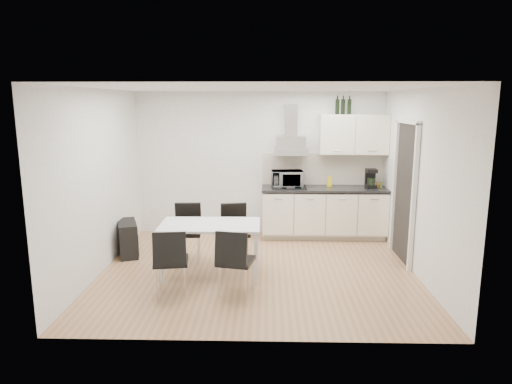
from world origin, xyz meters
TOP-DOWN VIEW (x-y plane):
  - ground at (0.00, 0.00)m, footprint 4.50×4.50m
  - wall_back at (0.00, 2.00)m, footprint 4.50×0.10m
  - wall_front at (0.00, -2.00)m, footprint 4.50×0.10m
  - wall_left at (-2.25, 0.00)m, footprint 0.10×4.00m
  - wall_right at (2.25, 0.00)m, footprint 0.10×4.00m
  - ceiling at (0.00, 0.00)m, footprint 4.50×4.50m
  - doorway at (2.21, 0.55)m, footprint 0.08×1.04m
  - kitchenette at (1.18, 1.73)m, footprint 2.22×0.64m
  - dining_table at (-0.66, -0.18)m, footprint 1.39×0.81m
  - chair_far_left at (-1.09, 0.39)m, footprint 0.48×0.53m
  - chair_far_right at (-0.35, 0.39)m, footprint 0.53×0.57m
  - chair_near_left at (-1.07, -0.87)m, footprint 0.51×0.56m
  - chair_near_right at (-0.26, -0.85)m, footprint 0.54×0.58m
  - guitar_amp at (-2.09, 0.65)m, footprint 0.49×0.70m
  - floor_speaker at (-0.29, 1.90)m, footprint 0.20×0.18m

SIDE VIEW (x-z plane):
  - ground at x=0.00m, z-range 0.00..0.00m
  - floor_speaker at x=-0.29m, z-range 0.00..0.30m
  - guitar_amp at x=-2.09m, z-range 0.00..0.54m
  - chair_far_left at x=-1.09m, z-range 0.00..0.88m
  - chair_far_right at x=-0.35m, z-range 0.00..0.88m
  - chair_near_left at x=-1.07m, z-range 0.00..0.88m
  - chair_near_right at x=-0.26m, z-range 0.00..0.88m
  - dining_table at x=-0.66m, z-range 0.29..1.04m
  - kitchenette at x=1.18m, z-range -0.43..2.09m
  - doorway at x=2.21m, z-range 0.00..2.10m
  - wall_back at x=0.00m, z-range 0.00..2.60m
  - wall_front at x=0.00m, z-range 0.00..2.60m
  - wall_left at x=-2.25m, z-range 0.00..2.60m
  - wall_right at x=2.25m, z-range 0.00..2.60m
  - ceiling at x=0.00m, z-range 2.60..2.60m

